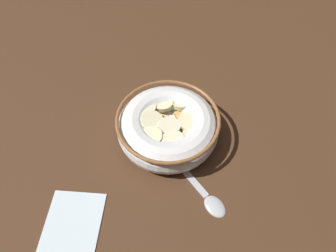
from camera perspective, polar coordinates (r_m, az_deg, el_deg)
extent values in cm
cube|color=#472B19|center=(53.11, 0.00, -2.55)|extent=(107.02, 107.02, 2.00)
cylinder|color=white|center=(52.04, 0.00, -1.76)|extent=(9.08, 9.08, 0.60)
torus|color=white|center=(50.13, 0.00, -0.25)|extent=(16.51, 16.51, 5.27)
torus|color=brown|center=(48.26, 0.00, 1.39)|extent=(16.61, 16.61, 0.60)
cylinder|color=white|center=(50.01, 0.00, -0.15)|extent=(13.35, 13.35, 0.40)
cube|color=tan|center=(50.86, 5.18, 1.95)|extent=(1.64, 1.71, 0.88)
cube|color=tan|center=(48.12, 3.76, -2.08)|extent=(2.16, 2.17, 0.76)
cube|color=tan|center=(49.24, -4.85, -0.29)|extent=(1.93, 1.88, 0.88)
cube|color=tan|center=(46.79, 1.06, -4.39)|extent=(2.13, 2.14, 0.82)
cube|color=#B78947|center=(51.13, -4.54, 2.37)|extent=(1.80, 1.81, 0.71)
cube|color=tan|center=(49.26, 4.69, -0.47)|extent=(1.78, 1.76, 0.76)
cube|color=tan|center=(48.01, 0.94, -2.18)|extent=(2.07, 2.04, 0.84)
cube|color=tan|center=(50.77, 2.18, 1.99)|extent=(1.82, 1.84, 0.76)
cube|color=#B78947|center=(47.92, -2.72, -2.30)|extent=(2.08, 2.07, 0.71)
cube|color=tan|center=(50.11, -0.93, 1.23)|extent=(2.15, 2.17, 0.85)
cylinder|color=beige|center=(51.31, -0.88, 4.25)|extent=(3.76, 3.74, 1.30)
cylinder|color=beige|center=(48.88, 3.87, 0.76)|extent=(4.92, 4.92, 0.86)
cylinder|color=beige|center=(48.75, -2.97, 1.04)|extent=(4.80, 4.82, 1.26)
cylinder|color=beige|center=(46.76, -3.13, -2.04)|extent=(4.19, 4.24, 1.18)
cylinder|color=#F4EABC|center=(46.38, 0.55, -2.81)|extent=(4.90, 4.87, 1.09)
cylinder|color=#F9EFC6|center=(48.14, 0.67, 0.03)|extent=(4.44, 4.46, 1.40)
cylinder|color=beige|center=(51.58, 2.46, 4.44)|extent=(4.72, 4.69, 1.41)
cylinder|color=beige|center=(50.54, -4.20, 3.41)|extent=(4.45, 4.43, 1.17)
cylinder|color=beige|center=(47.45, 4.61, -2.04)|extent=(4.38, 4.39, 1.43)
ellipsoid|color=#B7B7BC|center=(46.59, 8.73, -14.31)|extent=(4.50, 3.96, 0.80)
cube|color=#B7B7BC|center=(48.68, 3.29, -8.49)|extent=(9.50, 5.14, 0.36)
cube|color=silver|center=(46.90, -17.77, -18.84)|extent=(14.68, 11.10, 0.30)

